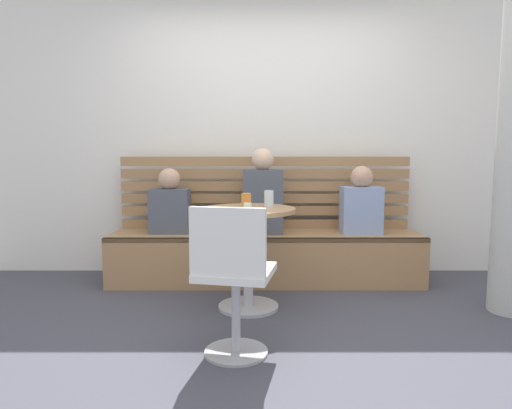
{
  "coord_description": "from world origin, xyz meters",
  "views": [
    {
      "loc": [
        -0.08,
        -2.62,
        1.1
      ],
      "look_at": [
        -0.07,
        0.66,
        0.75
      ],
      "focal_mm": 30.93,
      "sensor_mm": 36.0,
      "label": 1
    }
  ],
  "objects_px": {
    "cup_tumbler_orange": "(244,200)",
    "person_child_left": "(359,204)",
    "booth_bench": "(264,257)",
    "cup_glass_tall": "(267,198)",
    "person_adult": "(261,196)",
    "cup_espresso_small": "(246,207)",
    "white_chair": "(231,276)",
    "person_child_middle": "(168,205)",
    "cafe_table": "(246,238)"
  },
  "relations": [
    {
      "from": "white_chair",
      "to": "cup_espresso_small",
      "type": "xyz_separation_m",
      "value": [
        0.07,
        0.62,
        0.3
      ]
    },
    {
      "from": "cup_espresso_small",
      "to": "person_adult",
      "type": "bearing_deg",
      "value": 82.3
    },
    {
      "from": "person_adult",
      "to": "cup_espresso_small",
      "type": "distance_m",
      "value": 0.87
    },
    {
      "from": "person_child_middle",
      "to": "white_chair",
      "type": "bearing_deg",
      "value": -67.34
    },
    {
      "from": "person_child_left",
      "to": "cup_espresso_small",
      "type": "height_order",
      "value": "person_child_left"
    },
    {
      "from": "booth_bench",
      "to": "cup_espresso_small",
      "type": "height_order",
      "value": "cup_espresso_small"
    },
    {
      "from": "person_adult",
      "to": "person_child_middle",
      "type": "bearing_deg",
      "value": 177.91
    },
    {
      "from": "person_child_middle",
      "to": "cup_tumbler_orange",
      "type": "xyz_separation_m",
      "value": [
        0.68,
        -0.62,
        0.1
      ]
    },
    {
      "from": "cup_glass_tall",
      "to": "cup_espresso_small",
      "type": "relative_size",
      "value": 2.14
    },
    {
      "from": "cafe_table",
      "to": "cup_espresso_small",
      "type": "relative_size",
      "value": 13.21
    },
    {
      "from": "person_child_left",
      "to": "cup_tumbler_orange",
      "type": "height_order",
      "value": "person_child_left"
    },
    {
      "from": "person_adult",
      "to": "cup_tumbler_orange",
      "type": "relative_size",
      "value": 7.38
    },
    {
      "from": "white_chair",
      "to": "person_child_middle",
      "type": "xyz_separation_m",
      "value": [
        -0.63,
        1.51,
        0.22
      ]
    },
    {
      "from": "cafe_table",
      "to": "person_adult",
      "type": "xyz_separation_m",
      "value": [
        0.12,
        0.67,
        0.25
      ]
    },
    {
      "from": "person_adult",
      "to": "person_child_middle",
      "type": "height_order",
      "value": "person_adult"
    },
    {
      "from": "cafe_table",
      "to": "person_child_middle",
      "type": "distance_m",
      "value": 1.0
    },
    {
      "from": "white_chair",
      "to": "cafe_table",
      "type": "bearing_deg",
      "value": 85.15
    },
    {
      "from": "booth_bench",
      "to": "cafe_table",
      "type": "bearing_deg",
      "value": -101.53
    },
    {
      "from": "white_chair",
      "to": "cup_glass_tall",
      "type": "relative_size",
      "value": 7.08
    },
    {
      "from": "person_adult",
      "to": "person_child_left",
      "type": "relative_size",
      "value": 1.25
    },
    {
      "from": "booth_bench",
      "to": "person_child_left",
      "type": "height_order",
      "value": "person_child_left"
    },
    {
      "from": "white_chair",
      "to": "person_child_middle",
      "type": "relative_size",
      "value": 1.5
    },
    {
      "from": "cup_glass_tall",
      "to": "person_child_left",
      "type": "bearing_deg",
      "value": 34.78
    },
    {
      "from": "person_child_middle",
      "to": "cup_tumbler_orange",
      "type": "bearing_deg",
      "value": -42.19
    },
    {
      "from": "cafe_table",
      "to": "person_child_left",
      "type": "height_order",
      "value": "person_child_left"
    },
    {
      "from": "white_chair",
      "to": "person_child_left",
      "type": "relative_size",
      "value": 1.45
    },
    {
      "from": "cup_tumbler_orange",
      "to": "person_child_left",
      "type": "bearing_deg",
      "value": 30.75
    },
    {
      "from": "person_child_left",
      "to": "cup_tumbler_orange",
      "type": "bearing_deg",
      "value": -149.25
    },
    {
      "from": "person_child_middle",
      "to": "cup_espresso_small",
      "type": "distance_m",
      "value": 1.13
    },
    {
      "from": "person_adult",
      "to": "cup_tumbler_orange",
      "type": "bearing_deg",
      "value": -102.51
    },
    {
      "from": "booth_bench",
      "to": "white_chair",
      "type": "xyz_separation_m",
      "value": [
        -0.21,
        -1.49,
        0.24
      ]
    },
    {
      "from": "person_adult",
      "to": "cup_glass_tall",
      "type": "xyz_separation_m",
      "value": [
        0.04,
        -0.57,
        0.03
      ]
    },
    {
      "from": "cup_espresso_small",
      "to": "cup_tumbler_orange",
      "type": "xyz_separation_m",
      "value": [
        -0.01,
        0.27,
        0.02
      ]
    },
    {
      "from": "cup_glass_tall",
      "to": "person_adult",
      "type": "bearing_deg",
      "value": 93.54
    },
    {
      "from": "cafe_table",
      "to": "person_child_middle",
      "type": "relative_size",
      "value": 1.3
    },
    {
      "from": "white_chair",
      "to": "cup_tumbler_orange",
      "type": "height_order",
      "value": "white_chair"
    },
    {
      "from": "booth_bench",
      "to": "person_child_left",
      "type": "bearing_deg",
      "value": -1.16
    },
    {
      "from": "booth_bench",
      "to": "cup_tumbler_orange",
      "type": "distance_m",
      "value": 0.84
    },
    {
      "from": "cafe_table",
      "to": "white_chair",
      "type": "distance_m",
      "value": 0.82
    },
    {
      "from": "cup_tumbler_orange",
      "to": "cup_espresso_small",
      "type": "bearing_deg",
      "value": -86.83
    },
    {
      "from": "booth_bench",
      "to": "person_child_middle",
      "type": "distance_m",
      "value": 0.96
    },
    {
      "from": "person_adult",
      "to": "cup_espresso_small",
      "type": "bearing_deg",
      "value": -97.7
    },
    {
      "from": "cup_tumbler_orange",
      "to": "person_child_middle",
      "type": "bearing_deg",
      "value": 137.81
    },
    {
      "from": "booth_bench",
      "to": "person_child_left",
      "type": "distance_m",
      "value": 0.96
    },
    {
      "from": "cup_glass_tall",
      "to": "person_child_middle",
      "type": "bearing_deg",
      "value": 144.68
    },
    {
      "from": "cafe_table",
      "to": "cup_espresso_small",
      "type": "bearing_deg",
      "value": -90.25
    },
    {
      "from": "booth_bench",
      "to": "cup_espresso_small",
      "type": "relative_size",
      "value": 48.21
    },
    {
      "from": "white_chair",
      "to": "cup_espresso_small",
      "type": "distance_m",
      "value": 0.69
    },
    {
      "from": "person_child_middle",
      "to": "cup_glass_tall",
      "type": "distance_m",
      "value": 1.05
    },
    {
      "from": "white_chair",
      "to": "person_child_middle",
      "type": "distance_m",
      "value": 1.65
    }
  ]
}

